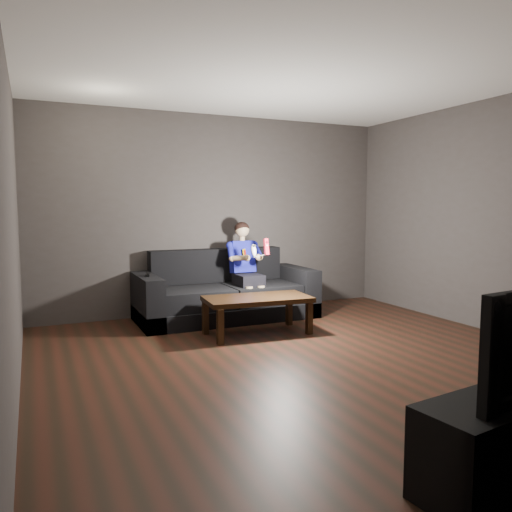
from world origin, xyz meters
name	(u,v)px	position (x,y,z in m)	size (l,w,h in m)	color
floor	(308,360)	(0.00, 0.00, 0.00)	(5.00, 5.00, 0.00)	black
back_wall	(218,214)	(0.00, 2.50, 1.35)	(5.00, 0.04, 2.70)	#403A38
left_wall	(11,221)	(-2.50, 0.00, 1.35)	(0.04, 5.00, 2.70)	#403A38
right_wall	(501,216)	(2.50, 0.00, 1.35)	(0.04, 5.00, 2.70)	#403A38
ceiling	(312,68)	(0.00, 0.00, 2.70)	(5.00, 5.00, 0.02)	white
sofa	(225,296)	(-0.08, 2.01, 0.29)	(2.29, 0.99, 0.89)	black
child	(246,261)	(0.18, 1.95, 0.75)	(0.47, 0.57, 1.15)	black
wii_remote_red	(266,247)	(0.27, 1.50, 0.97)	(0.05, 0.08, 0.20)	#F12338
nunchuk_white	(254,250)	(0.10, 1.51, 0.93)	(0.07, 0.10, 0.16)	silver
wii_remote_black	(148,275)	(-1.11, 1.92, 0.64)	(0.07, 0.17, 0.03)	black
coffee_table	(257,302)	(-0.05, 1.08, 0.38)	(1.23, 0.69, 0.43)	black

